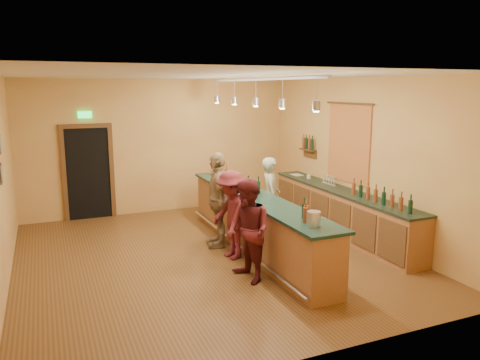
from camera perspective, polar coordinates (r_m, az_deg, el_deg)
name	(u,v)px	position (r m, az deg, el deg)	size (l,w,h in m)	color
floor	(208,256)	(8.58, -3.86, -9.27)	(7.00, 7.00, 0.00)	#513817
ceiling	(206,75)	(8.04, -4.17, 12.63)	(6.50, 7.00, 0.02)	silver
wall_back	(160,146)	(11.49, -9.70, 4.06)	(6.50, 0.02, 3.20)	#BC7C46
wall_front	(314,221)	(5.05, 9.03, -4.97)	(6.50, 0.02, 3.20)	#BC7C46
wall_right	(361,158)	(9.69, 14.50, 2.56)	(0.02, 7.00, 3.20)	#BC7C46
doorway	(88,171)	(11.27, -18.02, 1.10)	(1.15, 0.09, 2.48)	black
tapestry	(348,144)	(9.97, 13.09, 4.31)	(0.03, 1.40, 1.60)	#A93821
bottle_shelf	(308,145)	(11.20, 8.30, 4.26)	(0.17, 0.55, 0.54)	#492716
back_counter	(341,211)	(9.89, 12.26, -3.76)	(0.60, 4.55, 1.27)	brown
tasting_bar	(255,219)	(8.71, 1.84, -4.73)	(0.73, 5.10, 1.38)	brown
pendant_track	(256,88)	(8.38, 1.95, 11.10)	(0.11, 4.60, 0.50)	silver
bartender	(271,196)	(9.60, 3.78, -2.01)	(0.59, 0.39, 1.62)	gray
customer_a	(248,231)	(7.28, 0.99, -6.24)	(0.79, 0.62, 1.63)	#59191E
customer_b	(218,200)	(8.88, -2.74, -2.39)	(1.07, 0.44, 1.82)	#997A51
customer_c	(232,215)	(8.26, -1.00, -4.25)	(1.03, 0.59, 1.59)	#59191E
bar_stool	(252,195)	(10.40, 1.45, -1.85)	(0.38, 0.38, 0.79)	#A27E49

